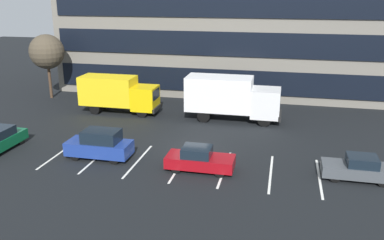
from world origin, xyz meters
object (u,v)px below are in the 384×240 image
suv_navy (100,145)px  bare_tree (47,52)px  box_truck_yellow_all (118,93)px  box_truck_white (231,96)px  sedan_charcoal (358,168)px  sedan_maroon (199,159)px

suv_navy → bare_tree: size_ratio=0.66×
box_truck_yellow_all → bare_tree: bearing=158.8°
box_truck_white → suv_navy: box_truck_white is taller
suv_navy → sedan_charcoal: size_ratio=1.05×
box_truck_yellow_all → sedan_charcoal: box_truck_yellow_all is taller
box_truck_white → sedan_maroon: 10.53m
sedan_charcoal → box_truck_yellow_all: bearing=152.9°
suv_navy → sedan_charcoal: suv_navy is taller
sedan_maroon → sedan_charcoal: size_ratio=1.03×
suv_navy → sedan_maroon: size_ratio=1.02×
box_truck_white → sedan_charcoal: box_truck_white is taller
box_truck_white → box_truck_yellow_all: (-10.07, -0.01, -0.24)m
sedan_maroon → bare_tree: (-18.33, 13.82, 3.97)m
box_truck_white → suv_navy: (-7.18, -10.00, -1.15)m
sedan_charcoal → bare_tree: (-27.53, 13.01, 3.99)m
sedan_maroon → bare_tree: 23.30m
box_truck_white → box_truck_yellow_all: size_ratio=1.13×
box_truck_white → sedan_charcoal: (8.71, -9.62, -1.39)m
sedan_maroon → bare_tree: bare_tree is taller
box_truck_white → sedan_maroon: (-0.48, -10.43, -1.36)m
box_truck_white → box_truck_yellow_all: 10.07m
box_truck_white → suv_navy: 12.37m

